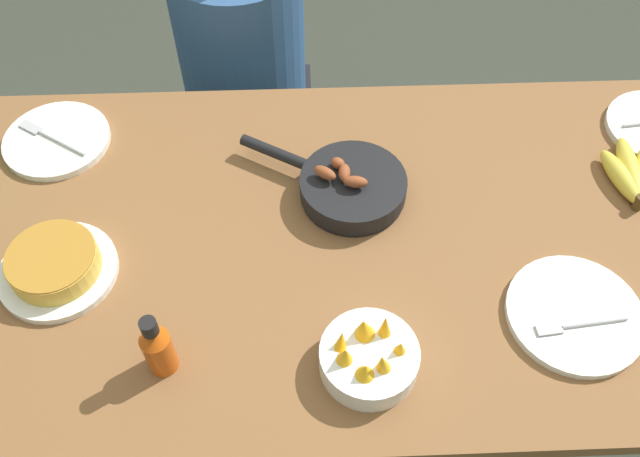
# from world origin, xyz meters

# --- Properties ---
(ground_plane) EXTENTS (14.00, 14.00, 0.00)m
(ground_plane) POSITION_xyz_m (0.00, 0.00, 0.00)
(ground_plane) COLOR #383D33
(dining_table) EXTENTS (1.88, 0.87, 0.77)m
(dining_table) POSITION_xyz_m (0.00, 0.00, 0.67)
(dining_table) COLOR brown
(dining_table) RESTS_ON ground_plane
(banana_bunch) EXTENTS (0.13, 0.19, 0.04)m
(banana_bunch) POSITION_xyz_m (0.65, 0.12, 0.79)
(banana_bunch) COLOR gold
(banana_bunch) RESTS_ON dining_table
(skillet) EXTENTS (0.34, 0.25, 0.08)m
(skillet) POSITION_xyz_m (0.06, 0.11, 0.80)
(skillet) COLOR black
(skillet) RESTS_ON dining_table
(frittata_plate_center) EXTENTS (0.22, 0.22, 0.06)m
(frittata_plate_center) POSITION_xyz_m (-0.50, -0.07, 0.80)
(frittata_plate_center) COLOR white
(frittata_plate_center) RESTS_ON dining_table
(empty_plate_near_front) EXTENTS (0.23, 0.23, 0.02)m
(empty_plate_near_front) POSITION_xyz_m (-0.57, 0.28, 0.78)
(empty_plate_near_front) COLOR white
(empty_plate_near_front) RESTS_ON dining_table
(empty_plate_far_right) EXTENTS (0.25, 0.25, 0.02)m
(empty_plate_far_right) POSITION_xyz_m (0.45, -0.20, 0.78)
(empty_plate_far_right) COLOR white
(empty_plate_far_right) RESTS_ON dining_table
(fruit_bowl_mango) EXTENTS (0.17, 0.17, 0.10)m
(fruit_bowl_mango) POSITION_xyz_m (0.07, -0.28, 0.80)
(fruit_bowl_mango) COLOR white
(fruit_bowl_mango) RESTS_ON dining_table
(hot_sauce_bottle) EXTENTS (0.05, 0.05, 0.15)m
(hot_sauce_bottle) POSITION_xyz_m (-0.28, -0.26, 0.83)
(hot_sauce_bottle) COLOR #C64C0F
(hot_sauce_bottle) RESTS_ON dining_table
(person_figure) EXTENTS (0.38, 0.38, 1.17)m
(person_figure) POSITION_xyz_m (-0.19, 0.73, 0.48)
(person_figure) COLOR black
(person_figure) RESTS_ON ground_plane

